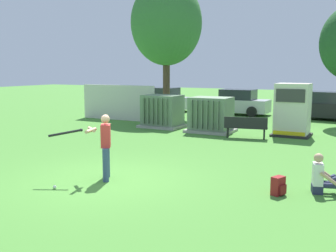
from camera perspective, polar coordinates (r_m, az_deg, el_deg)
ground_plane at (r=10.85m, az=-8.72°, el=-7.58°), size 96.00×96.00×0.00m
fence_panel at (r=23.13m, az=-7.17°, el=3.34°), size 4.80×0.12×2.00m
transformer_west at (r=20.11m, az=-0.80°, el=2.08°), size 2.10×1.70×1.62m
transformer_mid_west at (r=18.69m, az=6.13°, el=1.56°), size 2.10×1.70×1.62m
generator_enclosure at (r=18.24m, az=17.34°, el=2.17°), size 1.60×1.40×2.30m
park_bench at (r=17.17m, az=11.03°, el=0.02°), size 1.84×0.74×0.92m
batter at (r=10.68m, az=-9.16°, el=-2.47°), size 1.47×1.11×1.74m
sports_ball at (r=10.31m, az=-15.87°, el=-8.38°), size 0.09×0.09×0.09m
seated_spectator at (r=10.19m, az=21.12°, el=-6.90°), size 0.78×0.63×0.96m
backpack at (r=9.77m, az=15.48°, el=-8.26°), size 0.34×0.37×0.44m
tree_left at (r=24.86m, az=-0.24°, el=14.44°), size 4.30×4.30×8.22m
parked_car_leftmost at (r=28.06m, az=-1.05°, el=3.74°), size 4.25×2.02×1.62m
parked_car_left_of_center at (r=26.07m, az=9.71°, el=3.28°), size 4.22×1.96×1.62m
parked_car_right_of_center at (r=24.86m, az=21.57°, el=2.59°), size 4.32×2.16×1.62m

